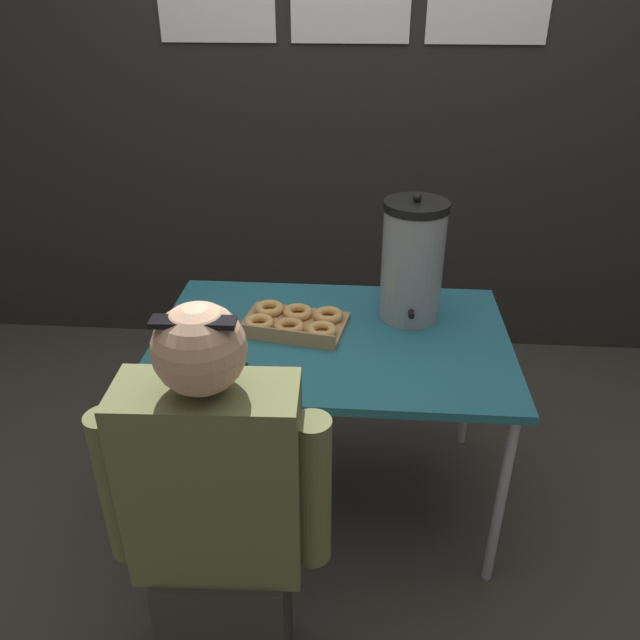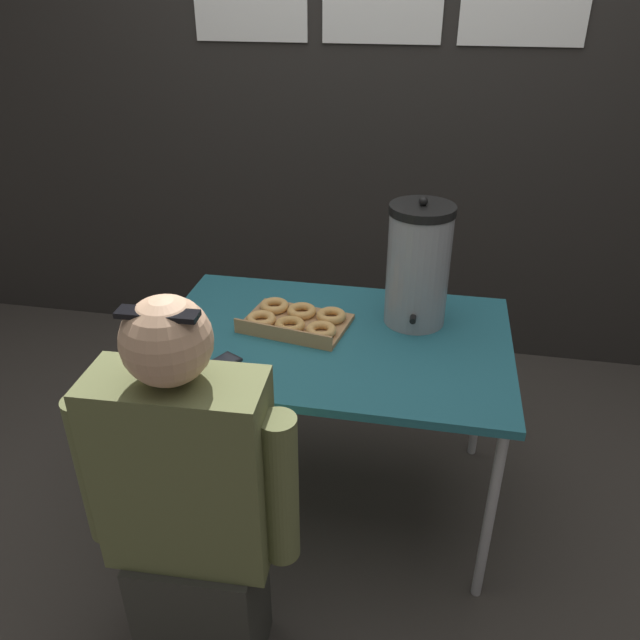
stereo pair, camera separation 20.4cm
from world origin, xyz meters
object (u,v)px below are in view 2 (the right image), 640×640
at_px(donut_box, 296,320).
at_px(coffee_urn, 418,265).
at_px(cell_phone, 219,365).
at_px(person_seated, 191,514).

relative_size(donut_box, coffee_urn, 0.86).
bearing_deg(donut_box, coffee_urn, 25.88).
xyz_separation_m(cell_phone, person_seated, (0.07, -0.45, -0.15)).
relative_size(donut_box, person_seated, 0.33).
height_order(donut_box, coffee_urn, coffee_urn).
height_order(donut_box, cell_phone, donut_box).
bearing_deg(cell_phone, coffee_urn, 63.85).
relative_size(coffee_urn, person_seated, 0.38).
xyz_separation_m(coffee_urn, person_seated, (-0.50, -0.86, -0.36)).
distance_m(donut_box, cell_phone, 0.34).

